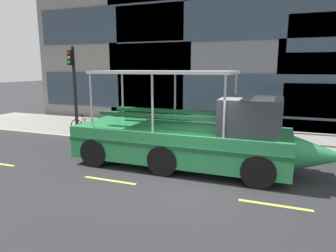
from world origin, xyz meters
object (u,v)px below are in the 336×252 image
Objects in this scene: duck_tour_boat at (194,137)px; pedestrian_near_bow at (274,123)px; traffic_light_pole at (74,81)px; leaned_bicycle at (85,126)px.

pedestrian_near_bow is (2.50, 2.88, 0.17)m from duck_tour_boat.
duck_tour_boat is 3.82m from pedestrian_near_bow.
leaned_bicycle is at bearing -22.55° from traffic_light_pole.
traffic_light_pole is 7.85m from duck_tour_boat.
traffic_light_pole is 2.45× the size of leaned_bicycle.
leaned_bicycle is 0.99× the size of pedestrian_near_bow.
pedestrian_near_bow is at bearing 49.04° from duck_tour_boat.
duck_tour_boat is at bearing -130.96° from pedestrian_near_bow.
pedestrian_near_bow is at bearing 2.32° from leaned_bicycle.
pedestrian_near_bow is (8.80, 0.36, 0.69)m from leaned_bicycle.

